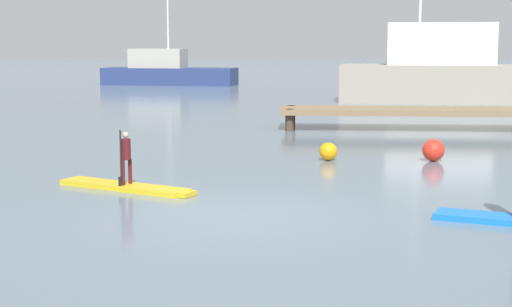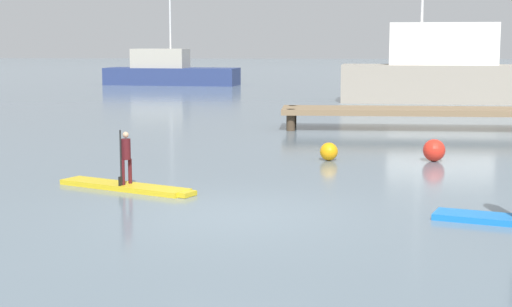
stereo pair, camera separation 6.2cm
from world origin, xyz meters
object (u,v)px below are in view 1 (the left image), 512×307
fishing_boat_green_midground (167,72)px  mooring_buoy_mid (328,151)px  paddler_child_solo (126,155)px  mooring_buoy_near (433,150)px  fishing_boat_white_large (455,73)px  paddleboard_near (127,187)px

fishing_boat_green_midground → mooring_buoy_mid: fishing_boat_green_midground is taller
paddler_child_solo → fishing_boat_green_midground: (-6.30, 37.08, 0.21)m
mooring_buoy_mid → mooring_buoy_near: bearing=1.8°
fishing_boat_green_midground → mooring_buoy_near: (12.77, -32.88, -0.61)m
paddler_child_solo → fishing_boat_white_large: fishing_boat_white_large is taller
paddler_child_solo → mooring_buoy_near: size_ratio=2.02×
paddler_child_solo → fishing_boat_green_midground: fishing_boat_green_midground is taller
paddleboard_near → mooring_buoy_mid: 5.70m
fishing_boat_green_midground → fishing_boat_white_large: bearing=-40.8°
paddleboard_near → mooring_buoy_near: 7.70m
paddler_child_solo → fishing_boat_white_large: bearing=66.2°
paddleboard_near → paddler_child_solo: (-0.01, -0.01, 0.62)m
fishing_boat_green_midground → mooring_buoy_near: bearing=-68.8°
fishing_boat_white_large → mooring_buoy_mid: bearing=-108.1°
mooring_buoy_near → fishing_boat_white_large: bearing=79.0°
fishing_boat_white_large → fishing_boat_green_midground: size_ratio=1.27×
fishing_boat_green_midground → mooring_buoy_mid: bearing=-72.7°
paddleboard_near → mooring_buoy_near: mooring_buoy_near is taller
fishing_boat_green_midground → mooring_buoy_near: 35.28m
paddleboard_near → mooring_buoy_mid: (3.95, 4.10, 0.17)m
paddleboard_near → mooring_buoy_mid: bearing=46.1°
fishing_boat_green_midground → mooring_buoy_mid: size_ratio=20.53×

